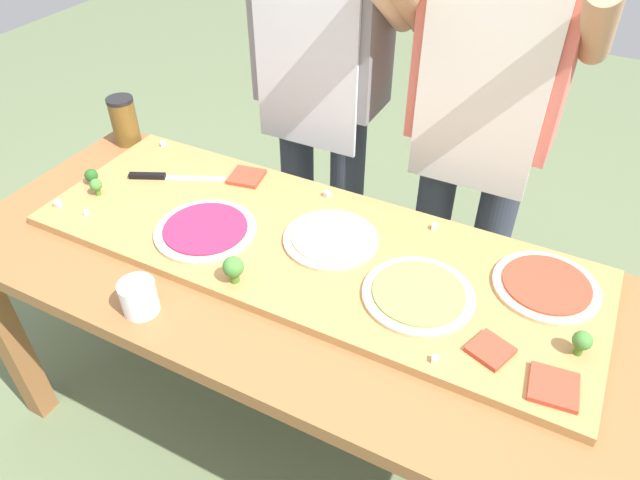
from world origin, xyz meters
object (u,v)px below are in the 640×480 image
cook_left (321,72)px  cheese_crumble_c (58,204)px  broccoli_floret_back_right (582,341)px  broccoli_floret_front_right (91,176)px  sauce_jar (124,121)px  pizza_slice_center (554,387)px  cheese_crumble_f (435,359)px  pizza_whole_beet_magenta (206,230)px  pizza_slice_near_right (246,177)px  broccoli_floret_back_left (96,185)px  cook_right (484,107)px  prep_table (284,293)px  pizza_whole_cheese_artichoke (331,239)px  pizza_whole_pesto_green (418,294)px  cheese_crumble_b (327,194)px  cheese_crumble_e (87,213)px  pizza_whole_tomato_red (546,286)px  cheese_crumble_a (435,227)px  broccoli_floret_back_mid (233,268)px  pizza_slice_far_left (490,350)px  chefs_knife (163,177)px  flour_cup (139,299)px  cheese_crumble_d (163,144)px

cook_left → cheese_crumble_c: bearing=-123.6°
cook_left → broccoli_floret_back_right: bearing=-32.7°
broccoli_floret_front_right → sauce_jar: 0.29m
pizza_slice_center → cheese_crumble_f: (-0.23, -0.04, 0.00)m
pizza_whole_beet_magenta → pizza_slice_near_right: (-0.04, 0.27, -0.00)m
broccoli_floret_back_left → cook_right: size_ratio=0.03×
prep_table → sauce_jar: (-0.78, 0.31, 0.18)m
pizza_whole_cheese_artichoke → pizza_whole_pesto_green: same height
cheese_crumble_b → cheese_crumble_e: cheese_crumble_b is taller
pizza_whole_cheese_artichoke → pizza_whole_tomato_red: bearing=8.1°
pizza_whole_cheese_artichoke → pizza_whole_pesto_green: 0.29m
cheese_crumble_c → pizza_slice_near_right: bearing=42.8°
pizza_whole_beet_magenta → cheese_crumble_f: pizza_whole_beet_magenta is taller
prep_table → pizza_whole_beet_magenta: size_ratio=6.45×
cheese_crumble_a → cook_right: bearing=88.1°
pizza_whole_beet_magenta → broccoli_floret_back_left: (-0.38, 0.00, 0.02)m
broccoli_floret_front_right → broccoli_floret_back_mid: 0.63m
pizza_whole_tomato_red → pizza_slice_far_left: (-0.07, -0.25, -0.00)m
cheese_crumble_a → cook_left: (-0.51, 0.32, 0.21)m
pizza_whole_cheese_artichoke → broccoli_floret_back_mid: (-0.14, -0.24, 0.04)m
chefs_knife → broccoli_floret_back_left: size_ratio=5.21×
flour_cup → broccoli_floret_back_right: bearing=18.4°
flour_cup → cook_right: 1.06m
pizza_whole_pesto_green → sauce_jar: size_ratio=1.65×
pizza_slice_near_right → broccoli_floret_back_right: size_ratio=1.54×
broccoli_floret_back_mid → pizza_whole_beet_magenta: bearing=145.0°
sauce_jar → pizza_whole_cheese_artichoke: bearing=-12.3°
cheese_crumble_e → pizza_whole_beet_magenta: bearing=14.4°
broccoli_floret_back_mid → pizza_whole_tomato_red: bearing=25.4°
pizza_slice_center → cheese_crumble_a: size_ratio=6.04×
prep_table → cheese_crumble_e: (-0.57, -0.09, 0.13)m
chefs_knife → pizza_whole_pesto_green: same height
cheese_crumble_a → sauce_jar: (-1.08, 0.01, 0.05)m
broccoli_floret_back_right → cook_right: bearing=123.9°
cheese_crumble_e → prep_table: bearing=8.7°
cheese_crumble_d → cheese_crumble_f: (1.08, -0.45, -0.00)m
cheese_crumble_a → chefs_knife: bearing=-170.3°
pizza_whole_pesto_green → pizza_whole_cheese_artichoke: bearing=161.8°
pizza_slice_far_left → prep_table: bearing=173.9°
pizza_whole_tomato_red → pizza_slice_far_left: pizza_whole_tomato_red is taller
pizza_whole_cheese_artichoke → sauce_jar: 0.88m
prep_table → cook_left: (-0.20, 0.61, 0.34)m
pizza_slice_center → broccoli_floret_back_mid: bearing=-177.7°
pizza_whole_cheese_artichoke → chefs_knife: bearing=176.6°
broccoli_floret_front_right → cheese_crumble_f: bearing=-8.8°
broccoli_floret_back_right → cheese_crumble_c: 1.39m
cheese_crumble_f → pizza_slice_near_right: bearing=150.9°
cook_right → pizza_whole_cheese_artichoke: bearing=-115.8°
cheese_crumble_c → sauce_jar: size_ratio=0.11×
broccoli_floret_front_right → cheese_crumble_b: (0.65, 0.26, -0.02)m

